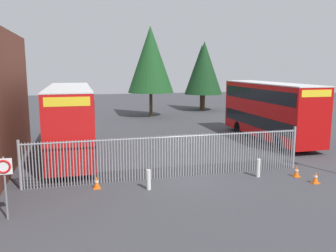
{
  "coord_description": "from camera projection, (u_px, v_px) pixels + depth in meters",
  "views": [
    {
      "loc": [
        -5.4,
        -16.76,
        5.6
      ],
      "look_at": [
        0.0,
        4.0,
        2.0
      ],
      "focal_mm": 37.61,
      "sensor_mm": 36.0,
      "label": 1
    }
  ],
  "objects": [
    {
      "name": "ground_plane",
      "position": [
        154.0,
        144.0,
        25.9
      ],
      "size": [
        100.0,
        100.0,
        0.0
      ],
      "primitive_type": "plane",
      "color": "#3D3D42"
    },
    {
      "name": "palisade_fence",
      "position": [
        170.0,
        155.0,
        17.84
      ],
      "size": [
        14.43,
        0.14,
        2.35
      ],
      "color": "gray",
      "rests_on": "ground"
    },
    {
      "name": "double_decker_bus_near_gate",
      "position": [
        70.0,
        119.0,
        21.88
      ],
      "size": [
        2.54,
        10.81,
        4.42
      ],
      "color": "red",
      "rests_on": "ground"
    },
    {
      "name": "double_decker_bus_behind_fence_left",
      "position": [
        269.0,
        109.0,
        27.07
      ],
      "size": [
        2.54,
        10.81,
        4.42
      ],
      "color": "#B70C0C",
      "rests_on": "ground"
    },
    {
      "name": "bollard_near_left",
      "position": [
        149.0,
        180.0,
        16.21
      ],
      "size": [
        0.2,
        0.2,
        0.95
      ],
      "primitive_type": "cylinder",
      "color": "silver",
      "rests_on": "ground"
    },
    {
      "name": "bollard_center_front",
      "position": [
        258.0,
        168.0,
        18.09
      ],
      "size": [
        0.2,
        0.2,
        0.95
      ],
      "primitive_type": "cylinder",
      "color": "silver",
      "rests_on": "ground"
    },
    {
      "name": "traffic_cone_by_gate",
      "position": [
        297.0,
        171.0,
        18.15
      ],
      "size": [
        0.34,
        0.34,
        0.59
      ],
      "color": "orange",
      "rests_on": "ground"
    },
    {
      "name": "traffic_cone_mid_forecourt",
      "position": [
        315.0,
        177.0,
        17.13
      ],
      "size": [
        0.34,
        0.34,
        0.59
      ],
      "color": "orange",
      "rests_on": "ground"
    },
    {
      "name": "traffic_cone_near_kerb",
      "position": [
        97.0,
        183.0,
        16.37
      ],
      "size": [
        0.34,
        0.34,
        0.59
      ],
      "color": "orange",
      "rests_on": "ground"
    },
    {
      "name": "speed_limit_sign_post",
      "position": [
        4.0,
        174.0,
        12.76
      ],
      "size": [
        0.6,
        0.14,
        2.4
      ],
      "color": "slate",
      "rests_on": "ground"
    },
    {
      "name": "tree_tall_back",
      "position": [
        151.0,
        60.0,
        39.14
      ],
      "size": [
        5.13,
        5.13,
        10.1
      ],
      "color": "#4C3823",
      "rests_on": "ground"
    },
    {
      "name": "tree_short_side",
      "position": [
        204.0,
        68.0,
        44.94
      ],
      "size": [
        4.68,
        4.68,
        8.84
      ],
      "color": "#4C3823",
      "rests_on": "ground"
    },
    {
      "name": "tree_mid_row",
      "position": [
        202.0,
        70.0,
        45.9
      ],
      "size": [
        4.46,
        4.46,
        8.46
      ],
      "color": "#4C3823",
      "rests_on": "ground"
    }
  ]
}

